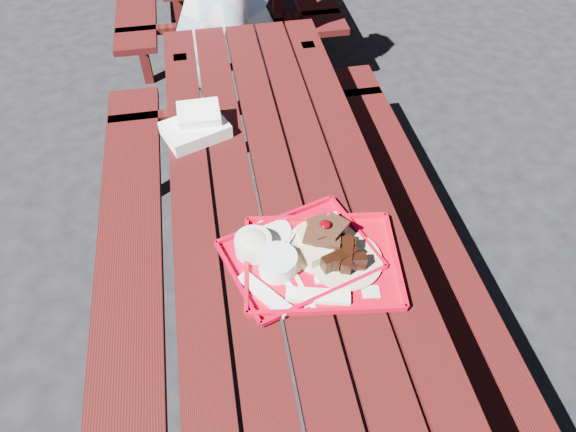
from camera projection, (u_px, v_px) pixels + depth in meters
name	position (u px, v px, depth m)	size (l,w,h in m)	color
ground	(282.00, 312.00, 2.32)	(60.00, 60.00, 0.00)	black
picnic_table_near	(281.00, 233.00, 1.90)	(1.41, 2.40, 0.75)	#390B0B
near_tray	(296.00, 248.00, 1.57)	(0.51, 0.44, 0.14)	#B5001F
far_tray	(319.00, 262.00, 1.54)	(0.51, 0.42, 0.08)	#BD0319
white_cloth	(196.00, 125.00, 1.95)	(0.28, 0.24, 0.09)	white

